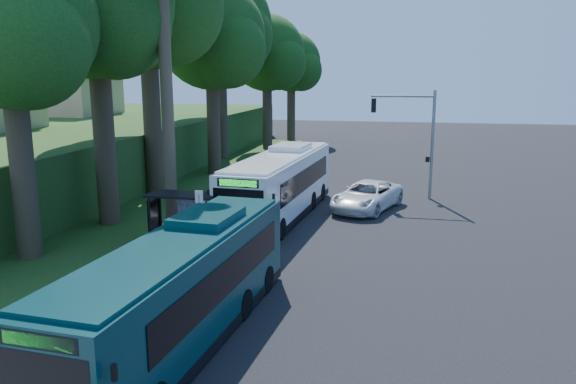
% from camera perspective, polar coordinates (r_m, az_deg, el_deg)
% --- Properties ---
extents(ground, '(140.00, 140.00, 0.00)m').
position_cam_1_polar(ground, '(28.27, 5.15, -4.59)').
color(ground, black).
rests_on(ground, ground).
extents(sidewalk, '(4.50, 70.00, 0.12)m').
position_cam_1_polar(sidewalk, '(29.93, -8.89, -3.63)').
color(sidewalk, gray).
rests_on(sidewalk, ground).
extents(red_curb, '(0.25, 30.00, 0.13)m').
position_cam_1_polar(red_curb, '(25.57, -7.18, -6.28)').
color(red_curb, '#9C2011').
rests_on(red_curb, ground).
extents(grass_verge, '(8.00, 70.00, 0.06)m').
position_cam_1_polar(grass_verge, '(36.61, -14.53, -1.05)').
color(grass_verge, '#234719').
rests_on(grass_verge, ground).
extents(bus_shelter, '(3.20, 1.51, 2.55)m').
position_cam_1_polar(bus_shelter, '(26.91, -11.05, -1.64)').
color(bus_shelter, black).
rests_on(bus_shelter, ground).
extents(stop_sign_pole, '(0.35, 0.06, 3.17)m').
position_cam_1_polar(stop_sign_pole, '(24.24, -8.96, -2.39)').
color(stop_sign_pole, gray).
rests_on(stop_sign_pole, ground).
extents(traffic_signal_pole, '(4.10, 0.30, 7.00)m').
position_cam_1_polar(traffic_signal_pole, '(37.12, 12.94, 6.09)').
color(traffic_signal_pole, gray).
rests_on(traffic_signal_pole, ground).
extents(hillside_backdrop, '(24.00, 60.00, 8.80)m').
position_cam_1_polar(hillside_backdrop, '(51.55, -23.09, 4.78)').
color(hillside_backdrop, '#234719').
rests_on(hillside_backdrop, ground).
extents(tree_0, '(8.40, 8.00, 15.70)m').
position_cam_1_polar(tree_0, '(31.18, -18.83, 17.19)').
color(tree_0, '#382B1E').
rests_on(tree_0, ground).
extents(tree_2, '(8.82, 8.40, 15.12)m').
position_cam_1_polar(tree_2, '(45.50, -7.67, 14.94)').
color(tree_2, '#382B1E').
rests_on(tree_2, ground).
extents(tree_3, '(10.08, 9.60, 17.28)m').
position_cam_1_polar(tree_3, '(53.79, -6.87, 16.09)').
color(tree_3, '#382B1E').
rests_on(tree_3, ground).
extents(tree_4, '(8.40, 8.00, 14.14)m').
position_cam_1_polar(tree_4, '(60.68, -2.07, 13.56)').
color(tree_4, '#382B1E').
rests_on(tree_4, ground).
extents(tree_5, '(7.35, 7.00, 12.86)m').
position_cam_1_polar(tree_5, '(68.26, 0.40, 12.75)').
color(tree_5, '#382B1E').
rests_on(tree_5, ground).
extents(tree_6, '(7.56, 7.20, 13.74)m').
position_cam_1_polar(tree_6, '(26.35, -26.37, 14.41)').
color(tree_6, '#382B1E').
rests_on(tree_6, ground).
extents(white_bus, '(3.80, 13.29, 3.91)m').
position_cam_1_polar(white_bus, '(31.69, -0.73, 0.82)').
color(white_bus, white).
rests_on(white_bus, ground).
extents(teal_bus, '(3.49, 12.20, 3.59)m').
position_cam_1_polar(teal_bus, '(17.38, -10.62, -9.43)').
color(teal_bus, '#0A3337').
rests_on(teal_bus, ground).
extents(pickup, '(4.55, 6.58, 1.67)m').
position_cam_1_polar(pickup, '(33.97, 8.03, -0.38)').
color(pickup, silver).
rests_on(pickup, ground).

